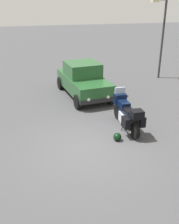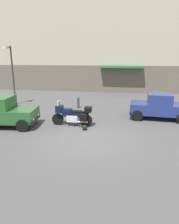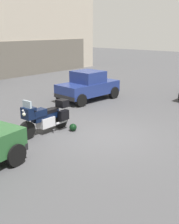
# 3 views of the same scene
# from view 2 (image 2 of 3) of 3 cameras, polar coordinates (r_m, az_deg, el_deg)

# --- Properties ---
(ground_plane) EXTENTS (80.00, 80.00, 0.00)m
(ground_plane) POSITION_cam_2_polar(r_m,az_deg,el_deg) (9.71, -0.85, -7.28)
(ground_plane) COLOR #424244
(building_facade_rear) EXTENTS (30.35, 3.40, 13.58)m
(building_facade_rear) POSITION_cam_2_polar(r_m,az_deg,el_deg) (23.32, 5.91, 22.51)
(building_facade_rear) COLOR #A89E8E
(building_facade_rear) RESTS_ON ground
(motorcycle) EXTENTS (2.26, 0.76, 1.36)m
(motorcycle) POSITION_cam_2_polar(r_m,az_deg,el_deg) (11.30, -4.70, -0.75)
(motorcycle) COLOR black
(motorcycle) RESTS_ON ground
(helmet) EXTENTS (0.28, 0.28, 0.28)m
(helmet) POSITION_cam_2_polar(r_m,az_deg,el_deg) (10.71, -1.36, -4.30)
(helmet) COLOR black
(helmet) RESTS_ON ground
(car_hatchback_near) EXTENTS (4.00, 2.18, 1.64)m
(car_hatchback_near) POSITION_cam_2_polar(r_m,az_deg,el_deg) (12.13, -23.55, 0.04)
(car_hatchback_near) COLOR #235128
(car_hatchback_near) RESTS_ON ground
(car_compact_side) EXTENTS (3.56, 1.93, 1.56)m
(car_compact_side) POSITION_cam_2_polar(r_m,az_deg,el_deg) (13.18, 18.69, 1.47)
(car_compact_side) COLOR navy
(car_compact_side) RESTS_ON ground
(streetlamp_curbside) EXTENTS (0.28, 0.94, 4.48)m
(streetlamp_curbside) POSITION_cam_2_polar(r_m,az_deg,el_deg) (17.08, -20.83, 10.96)
(streetlamp_curbside) COLOR #2D2D33
(streetlamp_curbside) RESTS_ON ground
(bollard_curbside) EXTENTS (0.16, 0.16, 0.83)m
(bollard_curbside) POSITION_cam_2_polar(r_m,az_deg,el_deg) (15.26, -3.11, 2.77)
(bollard_curbside) COLOR #333338
(bollard_curbside) RESTS_ON ground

